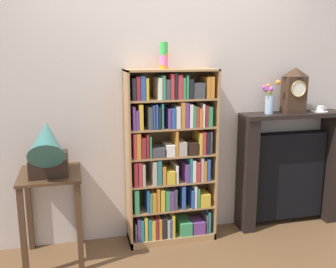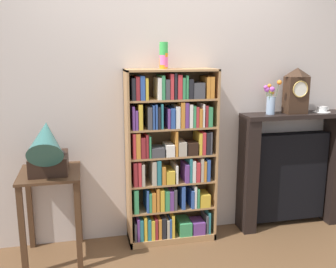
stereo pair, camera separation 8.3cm
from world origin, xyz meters
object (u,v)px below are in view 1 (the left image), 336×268
teacup_with_saucer (319,109)px  cup_stack (164,55)px  bookshelf (170,160)px  side_table_left (52,197)px  mantel_clock (294,90)px  flower_vase (269,99)px  gramophone (47,149)px  fireplace_mantel (288,170)px

teacup_with_saucer → cup_stack: bearing=179.6°
bookshelf → side_table_left: bookshelf is taller
teacup_with_saucer → mantel_clock: bearing=-179.5°
bookshelf → flower_vase: 1.09m
gramophone → mantel_clock: (2.23, 0.21, 0.37)m
cup_stack → mantel_clock: cup_stack is taller
fireplace_mantel → teacup_with_saucer: 0.66m
bookshelf → teacup_with_saucer: size_ratio=9.92×
cup_stack → gramophone: cup_stack is taller
gramophone → teacup_with_saucer: bearing=4.8°
fireplace_mantel → teacup_with_saucer: (0.28, -0.02, 0.60)m
gramophone → fireplace_mantel: (2.24, 0.23, -0.42)m
bookshelf → gramophone: 1.06m
bookshelf → cup_stack: size_ratio=7.03×
mantel_clock → flower_vase: 0.26m
gramophone → side_table_left: bearing=90.0°
flower_vase → fireplace_mantel: bearing=3.2°
gramophone → flower_vase: 2.01m
side_table_left → gramophone: (0.00, -0.08, 0.42)m
cup_stack → teacup_with_saucer: 1.63m
fireplace_mantel → mantel_clock: 0.79m
side_table_left → fireplace_mantel: 2.24m
fireplace_mantel → flower_vase: (-0.26, -0.01, 0.72)m
bookshelf → flower_vase: bearing=1.7°
mantel_clock → flower_vase: mantel_clock is taller
cup_stack → side_table_left: size_ratio=0.29×
side_table_left → fireplace_mantel: (2.24, 0.15, 0.00)m
side_table_left → flower_vase: (1.98, 0.14, 0.72)m
bookshelf → fireplace_mantel: bearing=2.0°
mantel_clock → side_table_left: bearing=-176.7°
side_table_left → teacup_with_saucer: size_ratio=4.82×
gramophone → teacup_with_saucer: (2.52, 0.21, 0.18)m
teacup_with_saucer → gramophone: bearing=-175.2°
cup_stack → teacup_with_saucer: cup_stack is taller
cup_stack → side_table_left: cup_stack is taller
gramophone → fireplace_mantel: size_ratio=0.46×
cup_stack → mantel_clock: 1.30m
bookshelf → mantel_clock: 1.34m
side_table_left → gramophone: size_ratio=1.46×
cup_stack → fireplace_mantel: size_ratio=0.20×
bookshelf → gramophone: size_ratio=3.00×
gramophone → flower_vase: flower_vase is taller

